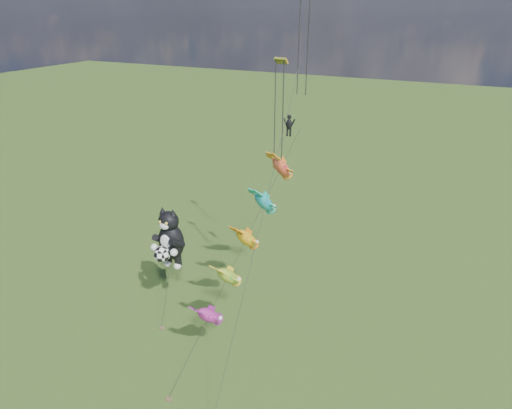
% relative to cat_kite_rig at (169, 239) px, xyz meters
% --- Properties ---
extents(ground, '(300.00, 300.00, 0.00)m').
position_rel_cat_kite_rig_xyz_m(ground, '(-4.06, -3.90, -7.41)').
color(ground, '#213F0F').
extents(cat_kite_rig, '(2.62, 4.21, 10.26)m').
position_rel_cat_kite_rig_xyz_m(cat_kite_rig, '(0.00, 0.00, 0.00)').
color(cat_kite_rig, brown).
rests_on(cat_kite_rig, ground).
extents(fish_windsock_rig, '(3.99, 15.56, 16.27)m').
position_rel_cat_kite_rig_xyz_m(fish_windsock_rig, '(7.28, 0.01, 1.74)').
color(fish_windsock_rig, brown).
rests_on(fish_windsock_rig, ground).
extents(parafoil_rig, '(1.90, 17.49, 27.32)m').
position_rel_cat_kite_rig_xyz_m(parafoil_rig, '(8.52, 4.91, 10.95)').
color(parafoil_rig, brown).
rests_on(parafoil_rig, ground).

